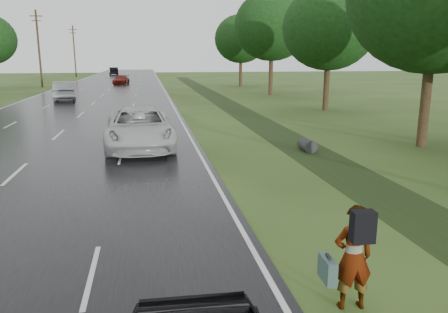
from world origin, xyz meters
TOP-DOWN VIEW (x-y plane):
  - road at (0.00, 45.00)m, footprint 14.00×180.00m
  - edge_stripe_east at (6.75, 45.00)m, footprint 0.12×180.00m
  - edge_stripe_west at (-6.75, 45.00)m, footprint 0.12×180.00m
  - center_line at (0.00, 45.00)m, footprint 0.12×180.00m
  - drainage_ditch at (11.50, 18.71)m, footprint 2.20×120.00m
  - utility_pole_far at (-9.20, 55.00)m, footprint 1.60×0.26m
  - utility_pole_distant at (-9.20, 85.00)m, footprint 1.60×0.26m
  - tree_east_c at (18.20, 24.00)m, footprint 7.00×7.00m
  - tree_east_d at (17.80, 38.00)m, footprint 8.00×8.00m
  - tree_east_f at (17.50, 52.00)m, footprint 7.20×7.20m
  - pedestrian at (7.81, -1.79)m, footprint 0.81×0.74m
  - white_pickup at (4.28, 11.88)m, footprint 3.13×6.45m
  - silver_sedan at (-2.92, 35.28)m, footprint 2.51×5.49m
  - far_car_red at (1.00, 59.11)m, footprint 2.52×4.82m
  - far_car_dark at (-2.45, 93.47)m, footprint 2.44×5.28m

SIDE VIEW (x-z plane):
  - road at x=0.00m, z-range 0.00..0.04m
  - drainage_ditch at x=11.50m, z-range -0.24..0.32m
  - edge_stripe_east at x=6.75m, z-range 0.04..0.05m
  - edge_stripe_west at x=-6.75m, z-range 0.04..0.05m
  - center_line at x=0.00m, z-range 0.04..0.05m
  - far_car_red at x=1.00m, z-range 0.04..1.37m
  - far_car_dark at x=-2.45m, z-range 0.04..1.72m
  - silver_sedan at x=-2.92m, z-range 0.04..1.78m
  - pedestrian at x=7.81m, z-range 0.03..1.81m
  - white_pickup at x=4.28m, z-range 0.04..1.81m
  - utility_pole_far at x=-9.20m, z-range 0.20..10.20m
  - utility_pole_distant at x=-9.20m, z-range 0.20..10.20m
  - tree_east_c at x=18.20m, z-range 1.49..10.78m
  - tree_east_f at x=17.50m, z-range 1.56..11.18m
  - tree_east_d at x=17.80m, z-range 1.77..12.53m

